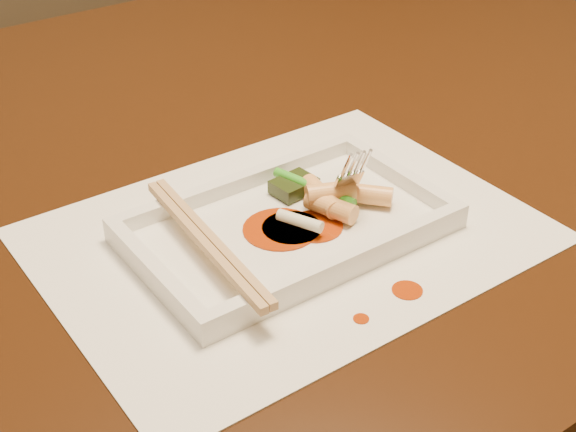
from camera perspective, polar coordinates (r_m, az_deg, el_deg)
table at (r=0.86m, az=-6.94°, el=-1.45°), size 1.40×0.90×0.75m
placemat at (r=0.68m, az=0.00°, el=-1.33°), size 0.40×0.30×0.00m
sauce_splatter_a at (r=0.62m, az=8.48°, el=-5.24°), size 0.02×0.02×0.00m
sauce_splatter_b at (r=0.59m, az=5.22°, el=-7.28°), size 0.01×0.01×0.00m
plate_base at (r=0.67m, az=0.00°, el=-0.99°), size 0.26×0.16×0.01m
plate_rim_far at (r=0.72m, az=-3.43°, el=2.45°), size 0.26×0.01×0.01m
plate_rim_near at (r=0.62m, az=3.98°, el=-3.31°), size 0.26×0.01×0.01m
plate_rim_left at (r=0.62m, az=-9.45°, el=-3.92°), size 0.01×0.14×0.01m
plate_rim_right at (r=0.73m, az=7.91°, el=2.90°), size 0.01×0.14×0.01m
veg_piece at (r=0.71m, az=0.43°, el=2.18°), size 0.04×0.03×0.01m
scallion_white at (r=0.66m, az=0.85°, el=-0.35°), size 0.03×0.04×0.01m
scallion_green at (r=0.70m, az=1.86°, el=2.04°), size 0.03×0.08×0.01m
chopstick_a at (r=0.63m, az=-6.13°, el=-1.83°), size 0.02×0.20×0.01m
chopstick_b at (r=0.63m, az=-5.50°, el=-1.59°), size 0.02×0.20×0.01m
fork at (r=0.68m, az=3.94°, el=7.05°), size 0.09×0.10×0.14m
sauce_blob_0 at (r=0.67m, az=0.28°, el=-0.84°), size 0.05×0.05×0.00m
sauce_blob_1 at (r=0.67m, az=1.90°, el=-0.74°), size 0.05×0.05×0.00m
sauce_blob_2 at (r=0.67m, az=-0.54°, el=-0.93°), size 0.06×0.06×0.00m
rice_cake_0 at (r=0.68m, az=3.08°, el=0.65°), size 0.03×0.05×0.02m
rice_cake_1 at (r=0.69m, az=2.40°, el=1.41°), size 0.03×0.05×0.02m
rice_cake_2 at (r=0.69m, az=3.05°, el=1.67°), size 0.05×0.03×0.02m
rice_cake_3 at (r=0.70m, az=5.37°, el=1.57°), size 0.05×0.05×0.02m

